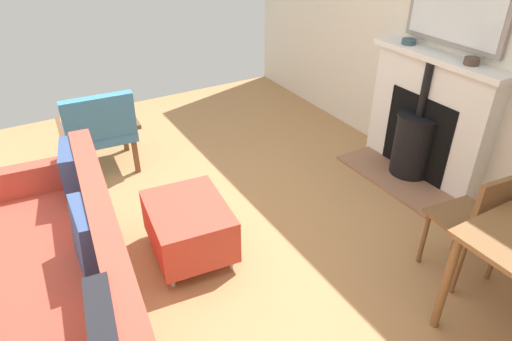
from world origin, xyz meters
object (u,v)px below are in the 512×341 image
ottoman (189,226)px  dining_chair_near_fireplace (479,219)px  armchair_accent (99,128)px  sofa (64,284)px  mantel_bowl_near (409,41)px  fireplace (423,125)px  mantel_bowl_far (472,61)px

ottoman → dining_chair_near_fireplace: 1.92m
ottoman → armchair_accent: size_ratio=0.87×
sofa → armchair_accent: size_ratio=2.58×
mantel_bowl_near → dining_chair_near_fireplace: bearing=62.2°
fireplace → dining_chair_near_fireplace: bearing=56.2°
armchair_accent → dining_chair_near_fireplace: bearing=123.3°
fireplace → sofa: (3.14, 0.24, -0.13)m
ottoman → dining_chair_near_fireplace: dining_chair_near_fireplace is taller
fireplace → ottoman: (2.27, -0.02, -0.24)m
ottoman → mantel_bowl_far: bearing=172.2°
sofa → dining_chair_near_fireplace: dining_chair_near_fireplace is taller
mantel_bowl_far → sofa: mantel_bowl_far is taller
mantel_bowl_far → ottoman: bearing=-7.8°
fireplace → sofa: size_ratio=0.60×
fireplace → armchair_accent: (2.50, -1.48, -0.03)m
ottoman → dining_chair_near_fireplace: bearing=142.2°
mantel_bowl_far → sofa: (3.16, -0.05, -0.80)m
ottoman → sofa: bearing=16.7°
mantel_bowl_near → armchair_accent: mantel_bowl_near is taller
mantel_bowl_near → dining_chair_near_fireplace: size_ratio=0.15×
mantel_bowl_near → ottoman: bearing=8.2°
armchair_accent → dining_chair_near_fireplace: size_ratio=0.96×
fireplace → dining_chair_near_fireplace: (0.77, 1.15, 0.02)m
sofa → dining_chair_near_fireplace: 2.55m
mantel_bowl_far → dining_chair_near_fireplace: mantel_bowl_far is taller
fireplace → armchair_accent: bearing=-30.7°
mantel_bowl_far → dining_chair_near_fireplace: 1.33m
mantel_bowl_near → sofa: bearing=10.6°
fireplace → mantel_bowl_near: 0.75m
fireplace → dining_chair_near_fireplace: 1.38m
mantel_bowl_far → armchair_accent: size_ratio=0.14×
fireplace → sofa: fireplace is taller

